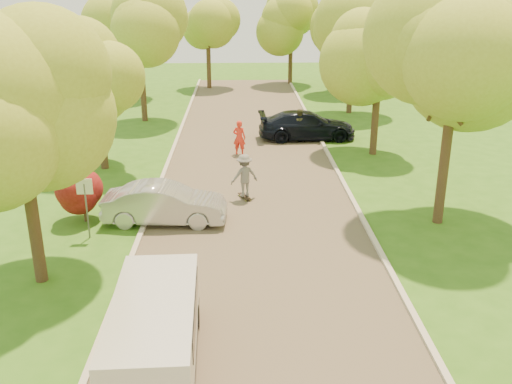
{
  "coord_description": "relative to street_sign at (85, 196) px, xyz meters",
  "views": [
    {
      "loc": [
        -0.55,
        -14.3,
        8.38
      ],
      "look_at": [
        0.04,
        4.91,
        1.3
      ],
      "focal_mm": 40.0,
      "sensor_mm": 36.0,
      "label": 1
    }
  ],
  "objects": [
    {
      "name": "red_shrub",
      "position": [
        -0.5,
        1.5,
        -0.47
      ],
      "size": [
        1.7,
        1.7,
        1.95
      ],
      "color": "#382619",
      "rests_on": "ground"
    },
    {
      "name": "ground",
      "position": [
        5.8,
        -4.0,
        -1.56
      ],
      "size": [
        100.0,
        100.0,
        0.0
      ],
      "primitive_type": "plane",
      "color": "#2E6117",
      "rests_on": "ground"
    },
    {
      "name": "tree_l_mida",
      "position": [
        -0.5,
        -3.0,
        3.61
      ],
      "size": [
        4.71,
        4.6,
        7.39
      ],
      "color": "#382619",
      "rests_on": "ground"
    },
    {
      "name": "tree_r_midb",
      "position": [
        12.4,
        10.0,
        3.32
      ],
      "size": [
        4.51,
        4.4,
        7.01
      ],
      "color": "#382619",
      "rests_on": "ground"
    },
    {
      "name": "tree_l_far",
      "position": [
        -0.59,
        18.0,
        3.9
      ],
      "size": [
        4.92,
        4.8,
        7.79
      ],
      "color": "#382619",
      "rests_on": "ground"
    },
    {
      "name": "tree_bg_b",
      "position": [
        14.02,
        28.0,
        3.97
      ],
      "size": [
        5.12,
        5.0,
        7.95
      ],
      "color": "#382619",
      "rests_on": "ground"
    },
    {
      "name": "tree_bg_d",
      "position": [
        10.02,
        32.0,
        3.75
      ],
      "size": [
        5.12,
        5.0,
        7.72
      ],
      "color": "#382619",
      "rests_on": "ground"
    },
    {
      "name": "tree_r_mida",
      "position": [
        12.82,
        1.0,
        3.97
      ],
      "size": [
        5.13,
        5.0,
        7.95
      ],
      "color": "#382619",
      "rests_on": "ground"
    },
    {
      "name": "tree_r_far",
      "position": [
        13.03,
        20.0,
        4.27
      ],
      "size": [
        5.33,
        5.2,
        8.34
      ],
      "color": "#382619",
      "rests_on": "ground"
    },
    {
      "name": "street_sign",
      "position": [
        0.0,
        0.0,
        0.0
      ],
      "size": [
        0.55,
        0.06,
        2.17
      ],
      "color": "#59595E",
      "rests_on": "ground"
    },
    {
      "name": "silver_sedan",
      "position": [
        2.5,
        1.29,
        -0.82
      ],
      "size": [
        4.58,
        1.8,
        1.48
      ],
      "primitive_type": "imported",
      "rotation": [
        0.0,
        0.0,
        1.52
      ],
      "color": "#A9AAAE",
      "rests_on": "ground"
    },
    {
      "name": "tree_l_midb",
      "position": [
        -1.01,
        8.0,
        3.02
      ],
      "size": [
        4.3,
        4.2,
        6.62
      ],
      "color": "#382619",
      "rests_on": "ground"
    },
    {
      "name": "tree_bg_a",
      "position": [
        -2.98,
        26.0,
        3.75
      ],
      "size": [
        5.12,
        5.0,
        7.72
      ],
      "color": "#382619",
      "rests_on": "ground"
    },
    {
      "name": "skateboarder",
      "position": [
        5.45,
        3.67,
        -0.56
      ],
      "size": [
        1.32,
        1.04,
        1.78
      ],
      "primitive_type": "imported",
      "rotation": [
        0.0,
        0.0,
        3.52
      ],
      "color": "slate",
      "rests_on": "longboard"
    },
    {
      "name": "tree_bg_c",
      "position": [
        3.01,
        30.0,
        3.46
      ],
      "size": [
        4.92,
        4.8,
        7.33
      ],
      "color": "#382619",
      "rests_on": "ground"
    },
    {
      "name": "curb_left",
      "position": [
        1.75,
        4.0,
        -1.5
      ],
      "size": [
        0.18,
        60.0,
        0.12
      ],
      "primitive_type": "cube",
      "color": "#B2AD9E",
      "rests_on": "ground"
    },
    {
      "name": "dark_sedan",
      "position": [
        9.1,
        13.13,
        -0.77
      ],
      "size": [
        5.53,
        2.42,
        1.58
      ],
      "primitive_type": "imported",
      "rotation": [
        0.0,
        0.0,
        1.61
      ],
      "color": "black",
      "rests_on": "ground"
    },
    {
      "name": "road",
      "position": [
        5.8,
        4.0,
        -1.56
      ],
      "size": [
        8.0,
        60.0,
        0.01
      ],
      "primitive_type": "cube",
      "color": "#4C4438",
      "rests_on": "ground"
    },
    {
      "name": "person_olive",
      "position": [
        8.59,
        12.58,
        -0.65
      ],
      "size": [
        0.91,
        0.72,
        1.84
      ],
      "primitive_type": "imported",
      "rotation": [
        0.0,
        0.0,
        3.17
      ],
      "color": "#363922",
      "rests_on": "ground"
    },
    {
      "name": "longboard",
      "position": [
        5.45,
        3.67,
        -1.46
      ],
      "size": [
        0.57,
        0.94,
        0.11
      ],
      "rotation": [
        0.0,
        0.0,
        3.52
      ],
      "color": "black",
      "rests_on": "ground"
    },
    {
      "name": "person_striped",
      "position": [
        5.27,
        10.09,
        -0.66
      ],
      "size": [
        0.74,
        0.57,
        1.8
      ],
      "primitive_type": "imported",
      "rotation": [
        0.0,
        0.0,
        2.9
      ],
      "color": "red",
      "rests_on": "ground"
    },
    {
      "name": "minivan",
      "position": [
        3.3,
        -7.23,
        -0.64
      ],
      "size": [
        2.02,
        4.79,
        1.76
      ],
      "rotation": [
        0.0,
        0.0,
        0.04
      ],
      "color": "silver",
      "rests_on": "ground"
    },
    {
      "name": "curb_right",
      "position": [
        9.85,
        4.0,
        -1.5
      ],
      "size": [
        0.18,
        60.0,
        0.12
      ],
      "primitive_type": "cube",
      "color": "#B2AD9E",
      "rests_on": "ground"
    }
  ]
}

